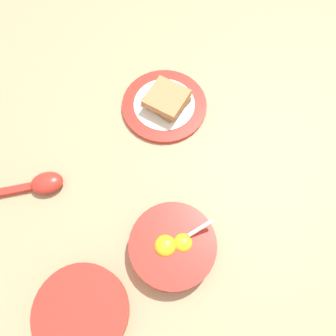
# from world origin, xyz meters

# --- Properties ---
(ground_plane) EXTENTS (3.00, 3.00, 0.00)m
(ground_plane) POSITION_xyz_m (0.00, 0.00, 0.00)
(ground_plane) COLOR tan
(egg_bowl) EXTENTS (0.16, 0.16, 0.07)m
(egg_bowl) POSITION_xyz_m (-0.22, 0.10, 0.02)
(egg_bowl) COLOR red
(egg_bowl) RESTS_ON ground_plane
(toast_plate) EXTENTS (0.20, 0.20, 0.01)m
(toast_plate) POSITION_xyz_m (-0.19, -0.22, 0.01)
(toast_plate) COLOR red
(toast_plate) RESTS_ON ground_plane
(toast_sandwich) EXTENTS (0.11, 0.12, 0.04)m
(toast_sandwich) POSITION_xyz_m (-0.19, -0.22, 0.03)
(toast_sandwich) COLOR #9E7042
(toast_sandwich) RESTS_ON toast_plate
(soup_spoon) EXTENTS (0.15, 0.07, 0.03)m
(soup_spoon) POSITION_xyz_m (0.05, -0.01, 0.01)
(soup_spoon) COLOR red
(soup_spoon) RESTS_ON ground_plane
(congee_bowl) EXTENTS (0.16, 0.16, 0.04)m
(congee_bowl) POSITION_xyz_m (-0.07, 0.22, 0.02)
(congee_bowl) COLOR red
(congee_bowl) RESTS_ON ground_plane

